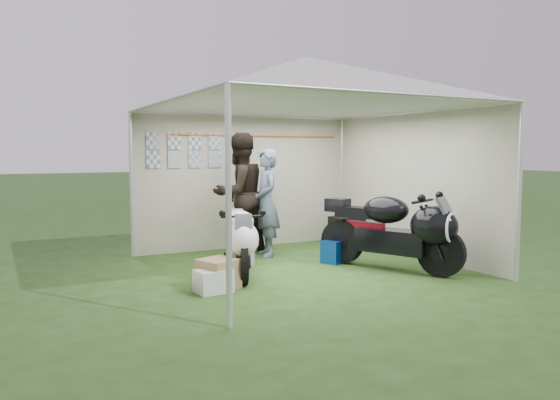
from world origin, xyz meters
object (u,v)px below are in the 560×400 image
at_px(person_blue_jacket, 266,203).
at_px(equipment_box, 347,231).
at_px(motorcycle_white, 240,239).
at_px(person_dark_jacket, 239,194).
at_px(canopy_tent, 304,88).
at_px(paddock_stand, 336,251).
at_px(crate_0, 213,281).
at_px(motorcycle_black, 397,228).
at_px(crate_1, 218,274).

distance_m(person_blue_jacket, equipment_box, 1.78).
xyz_separation_m(motorcycle_white, person_dark_jacket, (0.59, 1.37, 0.49)).
height_order(canopy_tent, person_blue_jacket, canopy_tent).
relative_size(canopy_tent, paddock_stand, 12.50).
bearing_deg(paddock_stand, crate_0, -160.37).
xyz_separation_m(motorcycle_white, paddock_stand, (1.64, 0.13, -0.33)).
distance_m(canopy_tent, motorcycle_white, 2.30).
height_order(canopy_tent, person_dark_jacket, canopy_tent).
bearing_deg(motorcycle_black, equipment_box, 50.23).
bearing_deg(motorcycle_black, person_dark_jacket, 99.67).
height_order(crate_0, crate_1, crate_1).
bearing_deg(canopy_tent, paddock_stand, 9.09).
bearing_deg(crate_0, crate_1, 48.10).
height_order(paddock_stand, person_dark_jacket, person_dark_jacket).
distance_m(canopy_tent, paddock_stand, 2.49).
bearing_deg(crate_1, motorcycle_white, 46.29).
distance_m(canopy_tent, crate_1, 2.91).
distance_m(motorcycle_white, paddock_stand, 1.68).
height_order(motorcycle_black, person_blue_jacket, person_blue_jacket).
xyz_separation_m(canopy_tent, person_dark_jacket, (-0.41, 1.34, -1.58)).
relative_size(canopy_tent, equipment_box, 10.69).
relative_size(motorcycle_white, person_blue_jacket, 1.02).
bearing_deg(crate_1, equipment_box, 29.64).
height_order(motorcycle_white, motorcycle_black, motorcycle_black).
height_order(motorcycle_black, equipment_box, motorcycle_black).
relative_size(canopy_tent, motorcycle_black, 2.77).
relative_size(person_dark_jacket, crate_0, 4.86).
relative_size(motorcycle_black, crate_1, 4.98).
xyz_separation_m(canopy_tent, paddock_stand, (0.64, 0.10, -2.41)).
bearing_deg(person_dark_jacket, motorcycle_white, 52.54).
relative_size(person_dark_jacket, equipment_box, 3.74).
height_order(motorcycle_black, paddock_stand, motorcycle_black).
bearing_deg(crate_0, canopy_tent, 23.36).
height_order(motorcycle_black, crate_1, motorcycle_black).
distance_m(person_blue_jacket, crate_0, 2.47).
height_order(motorcycle_white, equipment_box, motorcycle_white).
relative_size(canopy_tent, motorcycle_white, 3.22).
bearing_deg(crate_1, person_dark_jacket, 59.69).
xyz_separation_m(motorcycle_black, crate_0, (-2.71, 0.09, -0.47)).
bearing_deg(crate_1, motorcycle_black, -4.70).
distance_m(person_dark_jacket, crate_1, 2.38).
xyz_separation_m(motorcycle_white, crate_0, (-0.66, -0.69, -0.36)).
height_order(person_blue_jacket, crate_1, person_blue_jacket).
relative_size(motorcycle_black, paddock_stand, 4.52).
bearing_deg(equipment_box, motorcycle_black, -105.13).
bearing_deg(motorcycle_white, person_blue_jacket, 68.35).
xyz_separation_m(person_blue_jacket, crate_0, (-1.58, -1.76, -0.72)).
distance_m(paddock_stand, person_dark_jacket, 1.82).
distance_m(motorcycle_black, person_blue_jacket, 2.18).
distance_m(person_blue_jacket, crate_1, 2.30).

